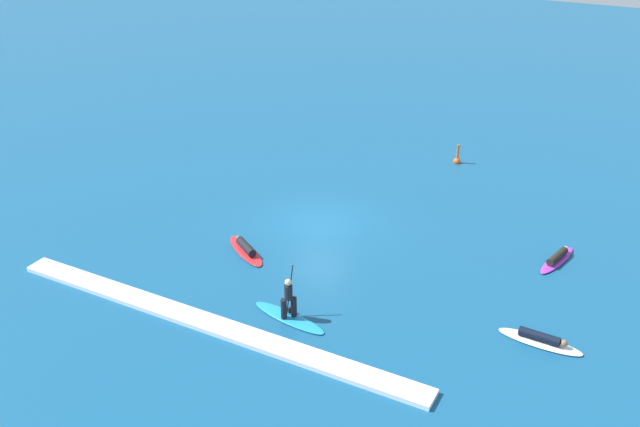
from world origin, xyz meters
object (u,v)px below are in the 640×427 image
object	(u,v)px
surfer_on_purple_board	(557,258)
marker_buoy	(457,160)
surfer_on_red_board	(246,249)
surfer_on_white_board	(541,340)
surfer_on_blue_board	(289,310)

from	to	relation	value
surfer_on_purple_board	marker_buoy	world-z (taller)	marker_buoy
surfer_on_purple_board	surfer_on_red_board	world-z (taller)	surfer_on_red_board
surfer_on_red_board	surfer_on_white_board	distance (m)	12.30
marker_buoy	surfer_on_purple_board	bearing A→B (deg)	-49.53
surfer_on_purple_board	surfer_on_red_board	xyz separation A→B (m)	(-11.73, -5.30, 0.00)
surfer_on_red_board	marker_buoy	world-z (taller)	marker_buoy
surfer_on_blue_board	marker_buoy	world-z (taller)	surfer_on_blue_board
surfer_on_blue_board	surfer_on_white_board	distance (m)	8.76
surfer_on_white_board	marker_buoy	xyz separation A→B (m)	(-7.38, 13.76, 0.05)
surfer_on_purple_board	marker_buoy	bearing A→B (deg)	54.55
surfer_on_blue_board	surfer_on_red_board	distance (m)	5.15
surfer_on_purple_board	surfer_on_red_board	size ratio (longest dim) A/B	1.00
surfer_on_blue_board	surfer_on_white_board	bearing A→B (deg)	-151.51
surfer_on_red_board	marker_buoy	bearing A→B (deg)	-77.16
surfer_on_blue_board	surfer_on_purple_board	world-z (taller)	surfer_on_blue_board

